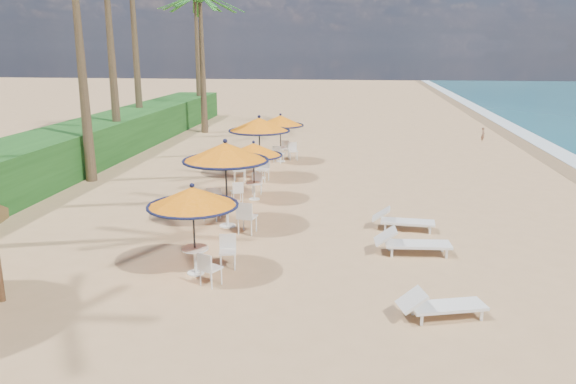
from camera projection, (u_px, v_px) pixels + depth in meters
The scene contains 13 objects.
ground at pixel (395, 283), 12.99m from camera, with size 160.00×160.00×0.00m, color tan.
scrub_hedge at pixel (74, 148), 24.95m from camera, with size 3.00×40.00×1.80m, color #194716.
station_0 at pixel (196, 205), 13.07m from camera, with size 2.15×2.15×2.25m.
station_1 at pixel (226, 160), 16.56m from camera, with size 2.58×2.58×2.69m.
station_2 at pixel (253, 155), 19.65m from camera, with size 2.04×2.06×2.12m.
station_3 at pixel (258, 132), 22.73m from camera, with size 2.51×2.51×2.62m.
station_4 at pixel (281, 126), 26.22m from camera, with size 2.19×2.30×2.29m.
lounger_near at pixel (439, 305), 11.22m from camera, with size 1.87×1.04×0.64m.
lounger_mid at pixel (410, 242), 14.69m from camera, with size 2.02×0.75×0.71m.
lounger_far at pixel (401, 220), 16.65m from camera, with size 1.87×0.71×0.66m.
palm_6 at pixel (200, 6), 33.60m from camera, with size 5.00×5.00×8.37m.
palm_7 at pixel (196, 5), 39.15m from camera, with size 5.00×5.00×8.83m.
person at pixel (483, 134), 32.12m from camera, with size 0.32×0.21×0.87m, color #91634A.
Camera 1 is at (-0.96, -12.25, 5.32)m, focal length 35.00 mm.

